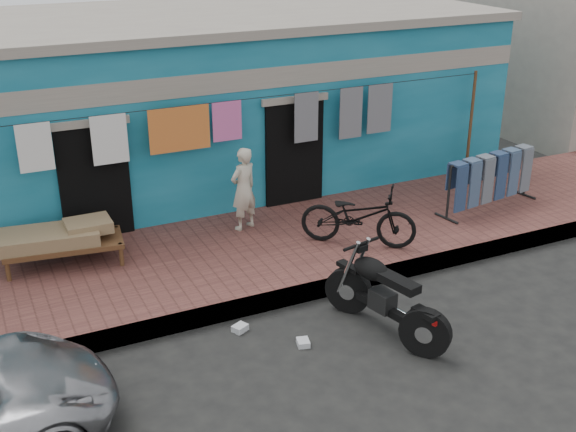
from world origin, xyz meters
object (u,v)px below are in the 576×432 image
object	(u,v)px
charpoy	(64,245)
jeans_rack	(489,180)
seated_person	(243,189)
bicycle	(359,210)
motorcycle	(386,294)

from	to	relation	value
charpoy	jeans_rack	xyz separation A→B (m)	(7.18, -0.94, 0.21)
seated_person	jeans_rack	world-z (taller)	seated_person
jeans_rack	bicycle	bearing A→B (deg)	-173.15
seated_person	bicycle	size ratio (longest dim) A/B	0.77
bicycle	charpoy	world-z (taller)	bicycle
motorcycle	charpoy	bearing A→B (deg)	123.08
seated_person	jeans_rack	distance (m)	4.38
seated_person	motorcycle	bearing A→B (deg)	79.17
bicycle	charpoy	size ratio (longest dim) A/B	0.95
seated_person	charpoy	world-z (taller)	seated_person
motorcycle	charpoy	xyz separation A→B (m)	(-3.50, 3.34, -0.01)
charpoy	jeans_rack	size ratio (longest dim) A/B	0.88
bicycle	motorcycle	distance (m)	2.23
seated_person	motorcycle	world-z (taller)	seated_person
seated_person	bicycle	world-z (taller)	seated_person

